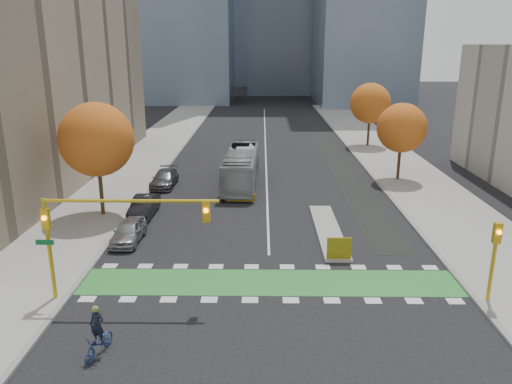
{
  "coord_description": "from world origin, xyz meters",
  "views": [
    {
      "loc": [
        -0.45,
        -22.25,
        12.0
      ],
      "look_at": [
        -0.81,
        8.08,
        3.0
      ],
      "focal_mm": 35.0,
      "sensor_mm": 36.0,
      "label": 1
    }
  ],
  "objects_px": {
    "traffic_signal_west": "(101,223)",
    "cyclist": "(99,338)",
    "traffic_signal_east": "(495,250)",
    "tree_east_far": "(370,103)",
    "tree_west": "(97,140)",
    "tree_east_near": "(402,128)",
    "hazard_board": "(339,248)",
    "parked_car_a": "(129,231)",
    "bus": "(241,167)",
    "parked_car_c": "(164,179)",
    "parked_car_b": "(144,206)"
  },
  "relations": [
    {
      "from": "bus",
      "to": "parked_car_a",
      "type": "bearing_deg",
      "value": -114.1
    },
    {
      "from": "tree_east_near",
      "to": "parked_car_b",
      "type": "xyz_separation_m",
      "value": [
        -21.0,
        -9.94,
        -4.15
      ]
    },
    {
      "from": "tree_east_near",
      "to": "traffic_signal_west",
      "type": "height_order",
      "value": "tree_east_near"
    },
    {
      "from": "tree_east_near",
      "to": "cyclist",
      "type": "distance_m",
      "value": 33.18
    },
    {
      "from": "traffic_signal_west",
      "to": "bus",
      "type": "relative_size",
      "value": 0.75
    },
    {
      "from": "tree_east_far",
      "to": "parked_car_a",
      "type": "xyz_separation_m",
      "value": [
        -21.34,
        -30.94,
        -4.54
      ]
    },
    {
      "from": "tree_east_near",
      "to": "parked_car_c",
      "type": "height_order",
      "value": "tree_east_near"
    },
    {
      "from": "tree_east_near",
      "to": "parked_car_a",
      "type": "relative_size",
      "value": 1.73
    },
    {
      "from": "parked_car_b",
      "to": "tree_east_near",
      "type": "bearing_deg",
      "value": 26.64
    },
    {
      "from": "tree_west",
      "to": "traffic_signal_east",
      "type": "height_order",
      "value": "tree_west"
    },
    {
      "from": "tree_east_far",
      "to": "traffic_signal_east",
      "type": "xyz_separation_m",
      "value": [
        -2.0,
        -38.51,
        -2.51
      ]
    },
    {
      "from": "tree_west",
      "to": "traffic_signal_west",
      "type": "xyz_separation_m",
      "value": [
        4.07,
        -12.51,
        -1.58
      ]
    },
    {
      "from": "tree_east_near",
      "to": "traffic_signal_west",
      "type": "xyz_separation_m",
      "value": [
        -19.93,
        -22.51,
        -0.83
      ]
    },
    {
      "from": "bus",
      "to": "tree_east_near",
      "type": "bearing_deg",
      "value": 7.72
    },
    {
      "from": "parked_car_a",
      "to": "traffic_signal_east",
      "type": "bearing_deg",
      "value": -20.58
    },
    {
      "from": "traffic_signal_west",
      "to": "cyclist",
      "type": "relative_size",
      "value": 3.9
    },
    {
      "from": "traffic_signal_east",
      "to": "cyclist",
      "type": "height_order",
      "value": "traffic_signal_east"
    },
    {
      "from": "tree_east_far",
      "to": "traffic_signal_west",
      "type": "distance_m",
      "value": 43.61
    },
    {
      "from": "tree_east_far",
      "to": "traffic_signal_east",
      "type": "distance_m",
      "value": 38.64
    },
    {
      "from": "tree_east_near",
      "to": "parked_car_a",
      "type": "xyz_separation_m",
      "value": [
        -20.84,
        -14.94,
        -4.17
      ]
    },
    {
      "from": "traffic_signal_east",
      "to": "tree_west",
      "type": "bearing_deg",
      "value": 150.93
    },
    {
      "from": "tree_west",
      "to": "tree_east_near",
      "type": "height_order",
      "value": "tree_west"
    },
    {
      "from": "tree_west",
      "to": "traffic_signal_west",
      "type": "distance_m",
      "value": 13.25
    },
    {
      "from": "tree_west",
      "to": "parked_car_a",
      "type": "height_order",
      "value": "tree_west"
    },
    {
      "from": "tree_east_near",
      "to": "traffic_signal_east",
      "type": "height_order",
      "value": "tree_east_near"
    },
    {
      "from": "bus",
      "to": "parked_car_b",
      "type": "xyz_separation_m",
      "value": [
        -6.72,
        -8.48,
        -0.87
      ]
    },
    {
      "from": "hazard_board",
      "to": "tree_east_far",
      "type": "height_order",
      "value": "tree_east_far"
    },
    {
      "from": "traffic_signal_west",
      "to": "traffic_signal_east",
      "type": "distance_m",
      "value": 18.48
    },
    {
      "from": "tree_east_far",
      "to": "bus",
      "type": "xyz_separation_m",
      "value": [
        -14.78,
        -17.46,
        -3.66
      ]
    },
    {
      "from": "traffic_signal_east",
      "to": "bus",
      "type": "xyz_separation_m",
      "value": [
        -12.78,
        21.05,
        -1.15
      ]
    },
    {
      "from": "tree_east_near",
      "to": "parked_car_b",
      "type": "height_order",
      "value": "tree_east_near"
    },
    {
      "from": "tree_west",
      "to": "parked_car_a",
      "type": "xyz_separation_m",
      "value": [
        3.16,
        -4.94,
        -4.92
      ]
    },
    {
      "from": "tree_east_far",
      "to": "traffic_signal_west",
      "type": "xyz_separation_m",
      "value": [
        -20.43,
        -38.51,
        -1.21
      ]
    },
    {
      "from": "hazard_board",
      "to": "tree_west",
      "type": "relative_size",
      "value": 0.17
    },
    {
      "from": "parked_car_b",
      "to": "parked_car_c",
      "type": "relative_size",
      "value": 0.91
    },
    {
      "from": "hazard_board",
      "to": "tree_east_far",
      "type": "bearing_deg",
      "value": 75.88
    },
    {
      "from": "cyclist",
      "to": "hazard_board",
      "type": "bearing_deg",
      "value": 55.25
    },
    {
      "from": "hazard_board",
      "to": "traffic_signal_east",
      "type": "height_order",
      "value": "traffic_signal_east"
    },
    {
      "from": "tree_east_far",
      "to": "cyclist",
      "type": "height_order",
      "value": "tree_east_far"
    },
    {
      "from": "tree_west",
      "to": "parked_car_c",
      "type": "relative_size",
      "value": 1.72
    },
    {
      "from": "tree_east_far",
      "to": "bus",
      "type": "bearing_deg",
      "value": -130.23
    },
    {
      "from": "tree_east_far",
      "to": "parked_car_a",
      "type": "height_order",
      "value": "tree_east_far"
    },
    {
      "from": "traffic_signal_west",
      "to": "hazard_board",
      "type": "bearing_deg",
      "value": 21.55
    },
    {
      "from": "traffic_signal_east",
      "to": "cyclist",
      "type": "distance_m",
      "value": 18.11
    },
    {
      "from": "traffic_signal_east",
      "to": "tree_east_far",
      "type": "bearing_deg",
      "value": 87.03
    },
    {
      "from": "hazard_board",
      "to": "traffic_signal_east",
      "type": "bearing_deg",
      "value": -35.92
    },
    {
      "from": "tree_west",
      "to": "parked_car_a",
      "type": "relative_size",
      "value": 2.01
    },
    {
      "from": "hazard_board",
      "to": "cyclist",
      "type": "height_order",
      "value": "cyclist"
    },
    {
      "from": "tree_east_near",
      "to": "cyclist",
      "type": "relative_size",
      "value": 3.23
    },
    {
      "from": "tree_west",
      "to": "parked_car_c",
      "type": "xyz_separation_m",
      "value": [
        3.0,
        7.93,
        -4.92
      ]
    }
  ]
}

